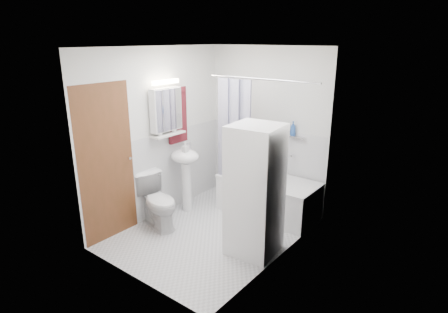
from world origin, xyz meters
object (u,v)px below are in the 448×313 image
Objects in this scene: bathtub at (268,195)px; sink at (185,166)px; washer_dryer at (255,191)px; toilet at (158,201)px.

bathtub is 1.38× the size of sink.
washer_dryer is 1.49m from toilet.
sink is at bearing -148.97° from bathtub.
washer_dryer is at bearing -68.28° from bathtub.
sink reaches higher than toilet.
washer_dryer reaches higher than toilet.
bathtub is at bearing 105.98° from washer_dryer.
toilet reaches higher than bathtub.
sink is 0.66× the size of washer_dryer.
washer_dryer is (1.43, -0.33, 0.09)m from sink.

